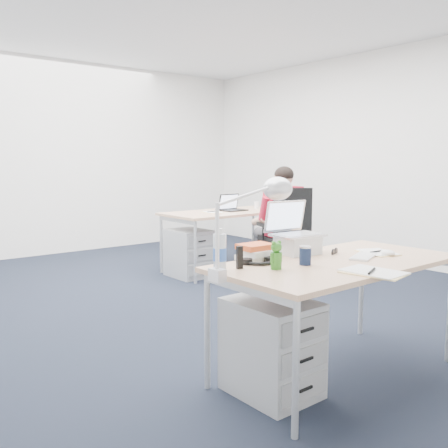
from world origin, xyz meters
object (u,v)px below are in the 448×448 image
object	(u,v)px
desk_far	(228,215)
far_cup	(257,205)
water_bottle	(220,250)
cordless_phone	(240,257)
office_chair	(285,255)
can_koozie	(305,255)
sunglasses	(335,252)
drawer_pedestal_near	(272,347)
desk_lamp	(242,226)
desk_near	(338,268)
dark_laptop	(234,202)
headphones	(258,260)
bear_figurine	(276,255)
book_stack	(257,252)
seated_person	(277,223)
computer_mouse	(388,253)
silver_laptop	(298,228)
wireless_keyboard	(363,256)
drawer_pedestal_far	(189,253)

from	to	relation	value
desk_far	far_cup	size ratio (longest dim) A/B	17.85
water_bottle	cordless_phone	world-z (taller)	water_bottle
office_chair	can_koozie	xyz separation A→B (m)	(-1.78, -1.88, 0.49)
sunglasses	far_cup	distance (m)	3.27
drawer_pedestal_near	far_cup	bearing A→B (deg)	48.54
drawer_pedestal_near	desk_lamp	size ratio (longest dim) A/B	1.01
office_chair	desk_lamp	xyz separation A→B (m)	(-2.28, -1.87, 0.70)
sunglasses	cordless_phone	bearing A→B (deg)	156.73
desk_near	far_cup	world-z (taller)	far_cup
sunglasses	far_cup	size ratio (longest dim) A/B	1.21
far_cup	desk_far	bearing A→B (deg)	-175.18
desk_far	dark_laptop	world-z (taller)	dark_laptop
headphones	sunglasses	bearing A→B (deg)	12.45
bear_figurine	book_stack	world-z (taller)	bear_figurine
far_cup	cordless_phone	bearing A→B (deg)	-134.33
seated_person	dark_laptop	world-z (taller)	seated_person
seated_person	desk_lamp	xyz separation A→B (m)	(-2.32, -2.05, 0.36)
headphones	far_cup	xyz separation A→B (m)	(2.43, 2.63, 0.03)
drawer_pedestal_near	dark_laptop	distance (m)	3.48
computer_mouse	headphones	xyz separation A→B (m)	(-0.83, 0.34, -0.00)
seated_person	headphones	xyz separation A→B (m)	(-2.02, -1.85, 0.11)
cordless_phone	desk_far	bearing A→B (deg)	63.14
can_koozie	cordless_phone	xyz separation A→B (m)	(-0.37, 0.16, 0.01)
bear_figurine	far_cup	world-z (taller)	bear_figurine
bear_figurine	sunglasses	bearing A→B (deg)	-7.60
desk_far	water_bottle	bearing A→B (deg)	-130.29
cordless_phone	bear_figurine	bearing A→B (deg)	-30.78
office_chair	water_bottle	size ratio (longest dim) A/B	4.41
silver_laptop	cordless_phone	world-z (taller)	silver_laptop
office_chair	bear_figurine	world-z (taller)	office_chair
desk_far	desk_lamp	bearing A→B (deg)	-128.36
drawer_pedestal_near	bear_figurine	xyz separation A→B (m)	(0.03, 0.00, 0.54)
silver_laptop	book_stack	size ratio (longest dim) A/B	1.53
desk_lamp	can_koozie	bearing A→B (deg)	2.96
cordless_phone	desk_lamp	distance (m)	0.29
silver_laptop	water_bottle	distance (m)	0.74
wireless_keyboard	far_cup	world-z (taller)	far_cup
drawer_pedestal_near	sunglasses	world-z (taller)	sunglasses
office_chair	computer_mouse	distance (m)	2.36
drawer_pedestal_far	book_stack	bearing A→B (deg)	-116.28
headphones	can_koozie	distance (m)	0.28
desk_far	drawer_pedestal_far	bearing A→B (deg)	-179.20
book_stack	water_bottle	bearing A→B (deg)	-164.79
headphones	water_bottle	bearing A→B (deg)	-156.74
office_chair	sunglasses	distance (m)	2.27
office_chair	sunglasses	xyz separation A→B (m)	(-1.36, -1.76, 0.44)
drawer_pedestal_far	headphones	bearing A→B (deg)	-116.70
desk_far	book_stack	world-z (taller)	book_stack
desk_far	cordless_phone	xyz separation A→B (m)	(-2.08, -2.63, 0.11)
computer_mouse	office_chair	bearing A→B (deg)	69.25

